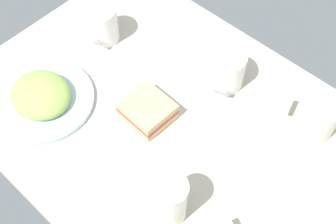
{
  "coord_description": "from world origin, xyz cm",
  "views": [
    {
      "loc": [
        -34.18,
        37.39,
        81.21
      ],
      "look_at": [
        0.0,
        0.0,
        5.0
      ],
      "focal_mm": 46.14,
      "sensor_mm": 36.0,
      "label": 1
    }
  ],
  "objects_px": {
    "plate_of_food": "(42,97)",
    "glass_of_milk": "(170,201)",
    "sandwich_main": "(147,110)",
    "coffee_mug_black": "(101,24)",
    "coffee_mug_milky": "(225,69)",
    "coffee_mug_spare": "(317,115)"
  },
  "relations": [
    {
      "from": "plate_of_food",
      "to": "glass_of_milk",
      "type": "relative_size",
      "value": 2.0
    },
    {
      "from": "sandwich_main",
      "to": "coffee_mug_black",
      "type": "bearing_deg",
      "value": -21.19
    },
    {
      "from": "plate_of_food",
      "to": "sandwich_main",
      "type": "relative_size",
      "value": 2.17
    },
    {
      "from": "coffee_mug_milky",
      "to": "coffee_mug_spare",
      "type": "height_order",
      "value": "same"
    },
    {
      "from": "coffee_mug_spare",
      "to": "glass_of_milk",
      "type": "height_order",
      "value": "glass_of_milk"
    },
    {
      "from": "coffee_mug_black",
      "to": "sandwich_main",
      "type": "height_order",
      "value": "coffee_mug_black"
    },
    {
      "from": "plate_of_food",
      "to": "coffee_mug_black",
      "type": "relative_size",
      "value": 2.24
    },
    {
      "from": "sandwich_main",
      "to": "coffee_mug_milky",
      "type": "bearing_deg",
      "value": -108.68
    },
    {
      "from": "coffee_mug_black",
      "to": "coffee_mug_spare",
      "type": "xyz_separation_m",
      "value": [
        -0.52,
        -0.12,
        -0.0
      ]
    },
    {
      "from": "glass_of_milk",
      "to": "plate_of_food",
      "type": "bearing_deg",
      "value": 0.29
    },
    {
      "from": "sandwich_main",
      "to": "coffee_mug_spare",
      "type": "bearing_deg",
      "value": -142.32
    },
    {
      "from": "plate_of_food",
      "to": "coffee_mug_black",
      "type": "xyz_separation_m",
      "value": [
        0.04,
        -0.22,
        0.03
      ]
    },
    {
      "from": "coffee_mug_spare",
      "to": "sandwich_main",
      "type": "relative_size",
      "value": 1.08
    },
    {
      "from": "plate_of_food",
      "to": "coffee_mug_milky",
      "type": "xyz_separation_m",
      "value": [
        -0.26,
        -0.32,
        0.03
      ]
    },
    {
      "from": "coffee_mug_spare",
      "to": "sandwich_main",
      "type": "xyz_separation_m",
      "value": [
        0.28,
        0.22,
        -0.02
      ]
    },
    {
      "from": "plate_of_food",
      "to": "coffee_mug_milky",
      "type": "distance_m",
      "value": 0.41
    },
    {
      "from": "coffee_mug_black",
      "to": "glass_of_milk",
      "type": "height_order",
      "value": "glass_of_milk"
    },
    {
      "from": "coffee_mug_black",
      "to": "plate_of_food",
      "type": "bearing_deg",
      "value": 101.21
    },
    {
      "from": "coffee_mug_milky",
      "to": "glass_of_milk",
      "type": "distance_m",
      "value": 0.34
    },
    {
      "from": "plate_of_food",
      "to": "coffee_mug_black",
      "type": "height_order",
      "value": "coffee_mug_black"
    },
    {
      "from": "plate_of_food",
      "to": "coffee_mug_spare",
      "type": "bearing_deg",
      "value": -144.06
    },
    {
      "from": "coffee_mug_black",
      "to": "coffee_mug_milky",
      "type": "relative_size",
      "value": 0.9
    }
  ]
}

